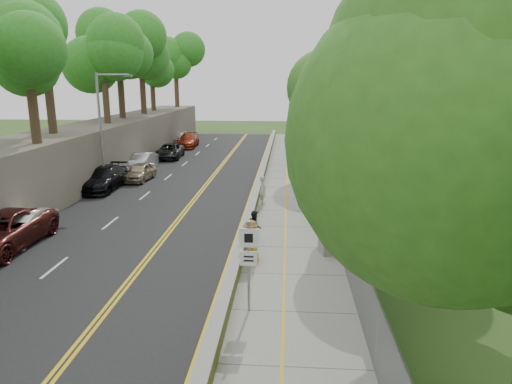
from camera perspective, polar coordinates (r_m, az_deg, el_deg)
name	(u,v)px	position (r m, az deg, el deg)	size (l,w,h in m)	color
ground	(229,274)	(18.48, -3.36, -10.14)	(140.00, 140.00, 0.00)	#33511E
road	(182,186)	(33.50, -9.26, 0.73)	(11.20, 66.00, 0.04)	black
sidewalk	(292,188)	(32.61, 4.47, 0.52)	(4.20, 66.00, 0.05)	gray
jersey_barrier	(259,184)	(32.61, 0.44, 1.06)	(0.42, 66.00, 0.60)	#BDCD22
rock_embankment	(71,158)	(35.86, -22.11, 3.97)	(5.00, 66.00, 4.00)	#595147
chainlink_fence	(322,175)	(32.48, 8.21, 2.13)	(0.04, 66.00, 2.00)	slate
trees_embankment	(66,35)	(35.35, -22.65, 17.67)	(6.40, 66.00, 13.00)	#348B26
trees_fenceside	(360,88)	(32.10, 12.88, 12.59)	(7.00, 66.00, 14.00)	#418328
streetlight	(103,123)	(33.39, -18.54, 8.19)	(2.52, 0.22, 8.00)	gray
signpost	(249,257)	(14.85, -0.91, -8.07)	(0.62, 0.09, 3.10)	gray
construction_barrel	(305,162)	(40.11, 6.18, 3.73)	(0.59, 0.59, 0.97)	orange
concrete_block	(333,245)	(20.55, 9.57, -6.52)	(1.11, 0.84, 0.74)	gray
car_1	(22,227)	(24.25, -27.25, -3.91)	(1.51, 4.34, 1.43)	white
car_2	(0,232)	(23.55, -29.34, -4.34)	(2.78, 6.03, 1.68)	#4E1A18
car_3	(103,178)	(33.57, -18.55, 1.63)	(2.22, 5.47, 1.59)	black
car_4	(140,172)	(35.83, -14.34, 2.45)	(1.58, 3.93, 1.34)	#9D896D
car_5	(142,161)	(40.22, -14.03, 3.72)	(1.48, 4.24, 1.40)	#BABBC1
car_6	(170,151)	(45.59, -10.76, 5.03)	(2.30, 4.98, 1.38)	black
car_7	(188,141)	(52.90, -8.54, 6.36)	(2.08, 5.12, 1.48)	maroon
car_8	(181,137)	(55.84, -9.34, 6.75)	(1.84, 4.57, 1.56)	silver
painter_0	(253,246)	(19.00, -0.33, -6.77)	(0.75, 0.49, 1.53)	gold
painter_1	(263,190)	(28.00, 0.86, 0.26)	(0.65, 0.42, 1.77)	beige
painter_2	(255,226)	(21.51, -0.16, -4.30)	(0.74, 0.58, 1.52)	black
painter_3	(251,241)	(19.24, -0.68, -6.10)	(1.16, 0.66, 1.79)	#9F6F3D
person_far	(294,157)	(40.11, 4.80, 4.40)	(1.08, 0.45, 1.85)	black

